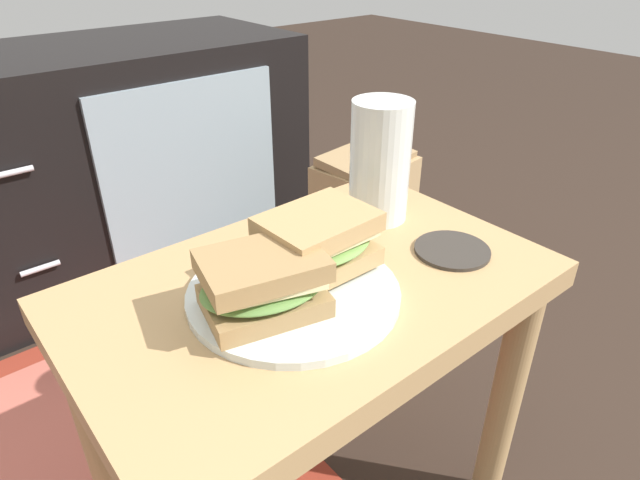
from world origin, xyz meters
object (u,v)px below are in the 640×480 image
plate (294,293)px  paper_bag (364,226)px  sandwich_front (263,284)px  coaster (452,250)px  beer_glass (380,163)px  sandwich_back (319,242)px  tv_cabinet (112,162)px

plate → paper_bag: plate is taller
sandwich_front → coaster: sandwich_front is taller
beer_glass → sandwich_back: bearing=-156.8°
tv_cabinet → paper_bag: bearing=-52.3°
sandwich_front → paper_bag: 0.80m
beer_glass → sandwich_front: bearing=-160.6°
plate → sandwich_back: 0.06m
plate → beer_glass: 0.24m
tv_cabinet → coaster: bearing=-85.2°
plate → sandwich_back: bearing=12.2°
sandwich_back → paper_bag: (0.49, 0.43, -0.33)m
sandwich_back → paper_bag: bearing=41.1°
plate → sandwich_front: (-0.05, -0.01, 0.04)m
sandwich_front → beer_glass: beer_glass is taller
sandwich_front → tv_cabinet: bearing=79.7°
beer_glass → coaster: size_ratio=1.74×
coaster → sandwich_back: bearing=160.2°
sandwich_front → coaster: (0.26, -0.04, -0.04)m
sandwich_back → coaster: size_ratio=1.39×
sandwich_back → paper_bag: size_ratio=0.36×
tv_cabinet → paper_bag: tv_cabinet is taller
tv_cabinet → beer_glass: (0.08, -0.88, 0.25)m
plate → beer_glass: size_ratio=1.43×
beer_glass → tv_cabinet: bearing=95.1°
tv_cabinet → sandwich_back: (-0.09, -0.95, 0.22)m
sandwich_front → sandwich_back: size_ratio=1.13×
plate → coaster: size_ratio=2.49×
sandwich_front → coaster: bearing=-9.0°
plate → coaster: plate is taller
sandwich_front → sandwich_back: sandwich_back is taller
sandwich_front → sandwich_back: 0.09m
sandwich_front → coaster: 0.27m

